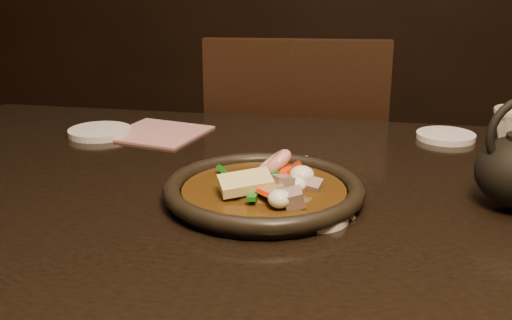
# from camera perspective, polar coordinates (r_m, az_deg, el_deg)

# --- Properties ---
(table) EXTENTS (1.60, 0.90, 0.75)m
(table) POSITION_cam_1_polar(r_m,az_deg,el_deg) (0.96, 7.59, -7.77)
(table) COLOR black
(table) RESTS_ON floor
(chair) EXTENTS (0.47, 0.47, 0.91)m
(chair) POSITION_cam_1_polar(r_m,az_deg,el_deg) (1.62, 3.46, -3.32)
(chair) COLOR black
(chair) RESTS_ON floor
(plate) EXTENTS (0.29, 0.29, 0.03)m
(plate) POSITION_cam_1_polar(r_m,az_deg,el_deg) (0.91, 0.71, -2.80)
(plate) COLOR black
(plate) RESTS_ON table
(stirfry) EXTENTS (0.16, 0.19, 0.06)m
(stirfry) POSITION_cam_1_polar(r_m,az_deg,el_deg) (0.91, 1.03, -2.45)
(stirfry) COLOR #3A220A
(stirfry) RESTS_ON plate
(soy_dish) EXTENTS (0.10, 0.10, 0.01)m
(soy_dish) POSITION_cam_1_polar(r_m,az_deg,el_deg) (0.85, 5.05, -4.83)
(soy_dish) COLOR white
(soy_dish) RESTS_ON table
(saucer_left) EXTENTS (0.12, 0.12, 0.01)m
(saucer_left) POSITION_cam_1_polar(r_m,az_deg,el_deg) (1.27, -13.71, 2.45)
(saucer_left) COLOR white
(saucer_left) RESTS_ON table
(saucer_right) EXTENTS (0.11, 0.11, 0.01)m
(saucer_right) POSITION_cam_1_polar(r_m,az_deg,el_deg) (1.26, 16.51, 2.05)
(saucer_right) COLOR white
(saucer_right) RESTS_ON table
(chopsticks) EXTENTS (0.10, 0.25, 0.01)m
(chopsticks) POSITION_cam_1_polar(r_m,az_deg,el_deg) (0.97, 6.29, -2.12)
(chopsticks) COLOR #A1855C
(chopsticks) RESTS_ON table
(napkin) EXTENTS (0.19, 0.19, 0.00)m
(napkin) POSITION_cam_1_polar(r_m,az_deg,el_deg) (1.25, -8.62, 2.39)
(napkin) COLOR #B5756F
(napkin) RESTS_ON table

